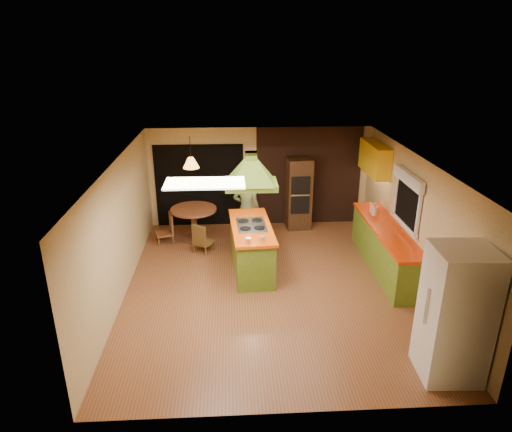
{
  "coord_description": "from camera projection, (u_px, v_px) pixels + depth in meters",
  "views": [
    {
      "loc": [
        -0.7,
        -7.77,
        4.52
      ],
      "look_at": [
        -0.22,
        0.81,
        1.15
      ],
      "focal_mm": 32.0,
      "sensor_mm": 36.0,
      "label": 1
    }
  ],
  "objects": [
    {
      "name": "fluor_panel",
      "position": [
        205.0,
        183.0,
        6.83
      ],
      "size": [
        1.2,
        0.6,
        0.03
      ],
      "primitive_type": "cube",
      "color": "white",
      "rests_on": "ceiling_plane"
    },
    {
      "name": "kitchen_island",
      "position": [
        251.0,
        247.0,
        9.37
      ],
      "size": [
        0.92,
        2.03,
        1.0
      ],
      "rotation": [
        0.0,
        0.0,
        0.06
      ],
      "color": "olive",
      "rests_on": "ground"
    },
    {
      "name": "range_hood",
      "position": [
        251.0,
        165.0,
        8.73
      ],
      "size": [
        1.01,
        0.73,
        0.79
      ],
      "rotation": [
        0.0,
        0.0,
        -0.01
      ],
      "color": "#5D7D1F",
      "rests_on": "ceiling_plane"
    },
    {
      "name": "chair_near",
      "position": [
        204.0,
        237.0,
        10.21
      ],
      "size": [
        0.52,
        0.52,
        0.69
      ],
      "primitive_type": null,
      "rotation": [
        0.0,
        0.0,
        2.55
      ],
      "color": "brown",
      "rests_on": "ground"
    },
    {
      "name": "nook_opening",
      "position": [
        200.0,
        186.0,
        11.45
      ],
      "size": [
        2.2,
        0.03,
        2.1
      ],
      "primitive_type": "cube",
      "color": "black",
      "rests_on": "ground"
    },
    {
      "name": "right_counter",
      "position": [
        385.0,
        248.0,
        9.42
      ],
      "size": [
        0.62,
        3.05,
        0.92
      ],
      "color": "olive",
      "rests_on": "ground"
    },
    {
      "name": "chair_left",
      "position": [
        164.0,
        228.0,
        10.67
      ],
      "size": [
        0.48,
        0.48,
        0.71
      ],
      "primitive_type": null,
      "rotation": [
        0.0,
        0.0,
        -1.28
      ],
      "color": "brown",
      "rests_on": "ground"
    },
    {
      "name": "brick_panel",
      "position": [
        309.0,
        176.0,
        11.52
      ],
      "size": [
        2.64,
        0.03,
        2.5
      ],
      "primitive_type": "cube",
      "color": "#381E14",
      "rests_on": "ground"
    },
    {
      "name": "man",
      "position": [
        246.0,
        209.0,
        10.48
      ],
      "size": [
        0.69,
        0.53,
        1.69
      ],
      "primitive_type": "imported",
      "rotation": [
        0.0,
        0.0,
        2.91
      ],
      "color": "#555F32",
      "rests_on": "ground"
    },
    {
      "name": "canister_medium",
      "position": [
        375.0,
        210.0,
        9.9
      ],
      "size": [
        0.18,
        0.18,
        0.19
      ],
      "primitive_type": "cylinder",
      "rotation": [
        0.0,
        0.0,
        0.33
      ],
      "color": "beige",
      "rests_on": "right_counter"
    },
    {
      "name": "wall_oven",
      "position": [
        298.0,
        193.0,
        11.37
      ],
      "size": [
        0.63,
        0.63,
        1.79
      ],
      "rotation": [
        0.0,
        0.0,
        0.07
      ],
      "color": "#482C17",
      "rests_on": "ground"
    },
    {
      "name": "dining_table",
      "position": [
        194.0,
        218.0,
        10.72
      ],
      "size": [
        1.07,
        1.07,
        0.8
      ],
      "rotation": [
        0.0,
        0.0,
        0.33
      ],
      "color": "brown",
      "rests_on": "ground"
    },
    {
      "name": "canister_small",
      "position": [
        373.0,
        209.0,
        10.05
      ],
      "size": [
        0.15,
        0.15,
        0.16
      ],
      "primitive_type": "cylinder",
      "rotation": [
        0.0,
        0.0,
        0.3
      ],
      "color": "beige",
      "rests_on": "right_counter"
    },
    {
      "name": "upper_cabinets",
      "position": [
        375.0,
        159.0,
        10.37
      ],
      "size": [
        0.34,
        1.4,
        0.7
      ],
      "primitive_type": "cube",
      "color": "yellow",
      "rests_on": "room_walls"
    },
    {
      "name": "refrigerator",
      "position": [
        455.0,
        314.0,
        6.25
      ],
      "size": [
        0.84,
        0.8,
        1.97
      ],
      "primitive_type": "cube",
      "rotation": [
        0.0,
        0.0,
        -0.05
      ],
      "color": "white",
      "rests_on": "ground"
    },
    {
      "name": "room_walls",
      "position": [
        270.0,
        227.0,
        8.45
      ],
      "size": [
        5.5,
        6.5,
        6.5
      ],
      "color": "beige",
      "rests_on": "ground"
    },
    {
      "name": "pendant_lamp",
      "position": [
        191.0,
        163.0,
        10.24
      ],
      "size": [
        0.45,
        0.45,
        0.24
      ],
      "primitive_type": "cone",
      "rotation": [
        0.0,
        0.0,
        -0.27
      ],
      "color": "#FF9E3F",
      "rests_on": "ceiling_plane"
    },
    {
      "name": "canister_large",
      "position": [
        373.0,
        208.0,
        10.05
      ],
      "size": [
        0.18,
        0.18,
        0.21
      ],
      "primitive_type": "cylinder",
      "rotation": [
        0.0,
        0.0,
        -0.27
      ],
      "color": "beige",
      "rests_on": "right_counter"
    },
    {
      "name": "ground",
      "position": [
        269.0,
        286.0,
        8.91
      ],
      "size": [
        6.5,
        6.5,
        0.0
      ],
      "primitive_type": "plane",
      "color": "brown",
      "rests_on": "ground"
    },
    {
      "name": "window_right",
      "position": [
        408.0,
        191.0,
        8.77
      ],
      "size": [
        0.12,
        1.35,
        1.06
      ],
      "color": "black",
      "rests_on": "room_walls"
    },
    {
      "name": "ceiling_plane",
      "position": [
        271.0,
        161.0,
        7.99
      ],
      "size": [
        6.5,
        6.5,
        0.0
      ],
      "primitive_type": "plane",
      "rotation": [
        3.14,
        0.0,
        0.0
      ],
      "color": "silver",
      "rests_on": "room_walls"
    }
  ]
}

